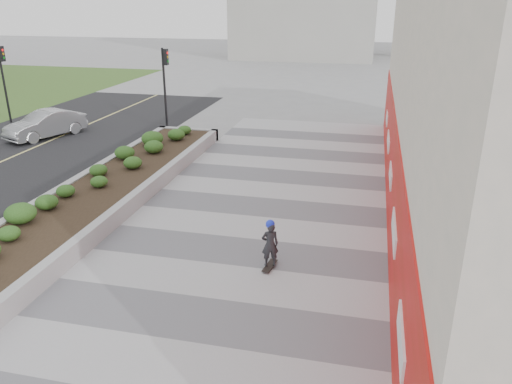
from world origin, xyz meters
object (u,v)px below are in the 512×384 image
skateboarder (270,244)px  car_silver (46,124)px  traffic_signal_near (165,77)px  traffic_signal_far (3,73)px  planter (95,195)px

skateboarder → car_silver: size_ratio=0.34×
traffic_signal_near → skateboarder: traffic_signal_near is taller
traffic_signal_far → traffic_signal_near: bearing=3.1°
planter → car_silver: car_silver is taller
planter → traffic_signal_far: size_ratio=4.29×
planter → traffic_signal_near: traffic_signal_near is taller
skateboarder → car_silver: (-13.53, 10.32, -0.03)m
traffic_signal_far → car_silver: size_ratio=1.05×
traffic_signal_near → car_silver: 6.41m
traffic_signal_far → skateboarder: (17.41, -12.70, -2.07)m
planter → traffic_signal_far: (-10.93, 10.00, 2.34)m
traffic_signal_far → car_silver: traffic_signal_far is taller
skateboarder → planter: bearing=165.5°
traffic_signal_far → skateboarder: size_ratio=3.10×
traffic_signal_near → car_silver: size_ratio=1.05×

